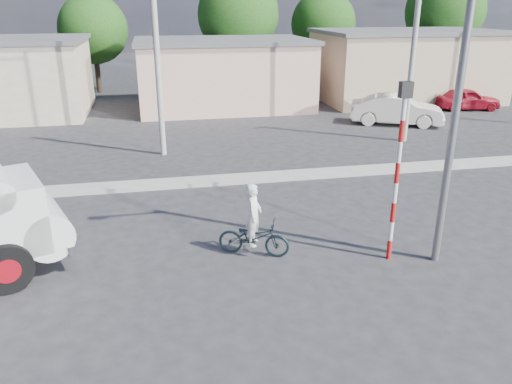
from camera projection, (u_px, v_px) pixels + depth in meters
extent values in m
plane|color=#29292B|center=(278.00, 306.00, 10.46)|extent=(120.00, 120.00, 0.00)
cube|color=#99968E|center=(224.00, 180.00, 17.77)|extent=(40.00, 0.80, 0.16)
cylinder|color=black|center=(6.00, 268.00, 10.83)|extent=(1.17, 0.71, 1.13)
cylinder|color=#A30B17|center=(6.00, 268.00, 10.83)|extent=(0.65, 0.55, 0.56)
cylinder|color=silver|center=(41.00, 224.00, 12.03)|extent=(1.81, 2.37, 1.13)
cube|color=silver|center=(61.00, 235.00, 12.38)|extent=(0.93, 2.11, 0.29)
imported|color=black|center=(254.00, 237.00, 12.47)|extent=(1.91, 1.29, 0.95)
imported|color=white|center=(254.00, 226.00, 12.36)|extent=(0.58, 0.68, 1.59)
imported|color=silver|center=(397.00, 110.00, 26.03)|extent=(4.96, 3.46, 1.55)
imported|color=maroon|center=(467.00, 99.00, 29.81)|extent=(3.97, 2.12, 1.28)
cylinder|color=red|center=(389.00, 249.00, 12.35)|extent=(0.11, 0.11, 0.50)
cylinder|color=white|center=(391.00, 231.00, 12.18)|extent=(0.11, 0.11, 0.50)
cylinder|color=red|center=(393.00, 212.00, 12.00)|extent=(0.11, 0.11, 0.50)
cylinder|color=white|center=(395.00, 193.00, 11.83)|extent=(0.11, 0.11, 0.50)
cylinder|color=red|center=(397.00, 173.00, 11.65)|extent=(0.11, 0.11, 0.50)
cylinder|color=white|center=(399.00, 152.00, 11.47)|extent=(0.11, 0.11, 0.50)
cylinder|color=red|center=(402.00, 131.00, 11.30)|extent=(0.11, 0.11, 0.50)
cylinder|color=white|center=(404.00, 109.00, 11.12)|extent=(0.11, 0.11, 0.50)
cube|color=black|center=(406.00, 90.00, 10.97)|extent=(0.28, 0.18, 0.36)
cylinder|color=slate|center=(461.00, 75.00, 10.79)|extent=(0.18, 0.18, 9.00)
cube|color=beige|center=(223.00, 75.00, 30.33)|extent=(10.00, 7.00, 3.80)
cube|color=#59595B|center=(222.00, 41.00, 29.62)|extent=(10.30, 7.30, 0.24)
cube|color=tan|center=(405.00, 67.00, 32.53)|extent=(11.00, 7.00, 4.20)
cube|color=#59595B|center=(409.00, 32.00, 31.75)|extent=(11.30, 7.30, 0.24)
cylinder|color=#38281E|center=(97.00, 68.00, 35.30)|extent=(0.36, 0.36, 3.47)
sphere|color=#32601D|center=(93.00, 29.00, 34.38)|extent=(4.71, 4.71, 4.71)
cylinder|color=#38281E|center=(239.00, 61.00, 36.14)|extent=(0.36, 0.36, 4.20)
sphere|color=#32601D|center=(238.00, 15.00, 35.03)|extent=(5.70, 5.70, 5.70)
cylinder|color=#38281E|center=(322.00, 60.00, 39.39)|extent=(0.36, 0.36, 3.64)
sphere|color=#32601D|center=(323.00, 24.00, 38.43)|extent=(4.94, 4.94, 4.94)
cylinder|color=#38281E|center=(439.00, 55.00, 39.13)|extent=(0.36, 0.36, 4.37)
sphere|color=#32601D|center=(445.00, 11.00, 37.98)|extent=(5.93, 5.93, 5.93)
cylinder|color=#99968E|center=(157.00, 57.00, 19.67)|extent=(0.24, 0.24, 8.00)
cylinder|color=#99968E|center=(413.00, 52.00, 21.75)|extent=(0.24, 0.24, 8.00)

